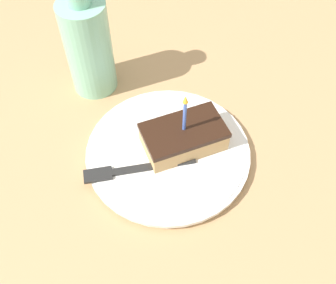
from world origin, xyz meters
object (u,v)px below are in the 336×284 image
Objects in this scene: fork at (132,170)px; bottle at (88,44)px; plate at (168,152)px; cake_slice at (182,137)px.

fork is 0.75× the size of bottle.
cake_slice reaches higher than plate.
bottle is at bearing -162.15° from plate.
plate is at bearing 17.85° from bottle.
cake_slice is (-0.00, 0.02, 0.03)m from plate.
plate is at bearing -88.41° from cake_slice.
cake_slice is at bearing 23.82° from bottle.
cake_slice is 0.55× the size of bottle.
cake_slice is 0.10m from fork.
fork is (0.02, -0.09, -0.02)m from cake_slice.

